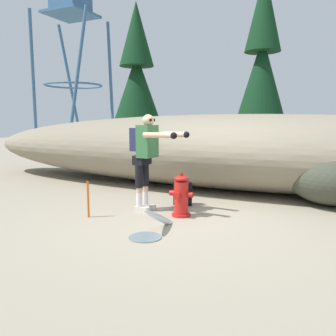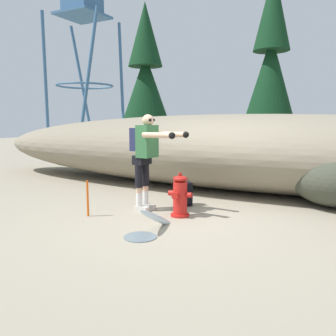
{
  "view_description": "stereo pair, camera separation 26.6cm",
  "coord_description": "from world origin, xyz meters",
  "px_view_note": "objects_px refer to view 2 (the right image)",
  "views": [
    {
      "loc": [
        2.2,
        -4.98,
        1.56
      ],
      "look_at": [
        -0.45,
        0.49,
        0.75
      ],
      "focal_mm": 37.13,
      "sensor_mm": 36.0,
      "label": 1
    },
    {
      "loc": [
        2.43,
        -4.86,
        1.56
      ],
      "look_at": [
        -0.45,
        0.49,
        0.75
      ],
      "focal_mm": 37.13,
      "sensor_mm": 36.0,
      "label": 2
    }
  ],
  "objects_px": {
    "spare_backpack": "(183,194)",
    "survey_stake": "(88,198)",
    "utility_worker": "(146,150)",
    "watchtower": "(82,3)",
    "fire_hydrant": "(180,196)",
    "boulder_large": "(336,176)"
  },
  "relations": [
    {
      "from": "spare_backpack",
      "to": "survey_stake",
      "type": "height_order",
      "value": "survey_stake"
    },
    {
      "from": "utility_worker",
      "to": "watchtower",
      "type": "bearing_deg",
      "value": 140.06
    },
    {
      "from": "utility_worker",
      "to": "fire_hydrant",
      "type": "bearing_deg",
      "value": -0.37
    },
    {
      "from": "utility_worker",
      "to": "watchtower",
      "type": "distance_m",
      "value": 14.59
    },
    {
      "from": "fire_hydrant",
      "to": "boulder_large",
      "type": "xyz_separation_m",
      "value": [
        2.22,
        2.0,
        0.23
      ]
    },
    {
      "from": "fire_hydrant",
      "to": "watchtower",
      "type": "height_order",
      "value": "watchtower"
    },
    {
      "from": "watchtower",
      "to": "utility_worker",
      "type": "bearing_deg",
      "value": -44.14
    },
    {
      "from": "fire_hydrant",
      "to": "utility_worker",
      "type": "height_order",
      "value": "utility_worker"
    },
    {
      "from": "spare_backpack",
      "to": "boulder_large",
      "type": "distance_m",
      "value": 2.83
    },
    {
      "from": "utility_worker",
      "to": "boulder_large",
      "type": "relative_size",
      "value": 0.92
    },
    {
      "from": "fire_hydrant",
      "to": "survey_stake",
      "type": "xyz_separation_m",
      "value": [
        -1.35,
        -0.72,
        -0.03
      ]
    },
    {
      "from": "utility_worker",
      "to": "watchtower",
      "type": "height_order",
      "value": "watchtower"
    },
    {
      "from": "boulder_large",
      "to": "utility_worker",
      "type": "bearing_deg",
      "value": -146.19
    },
    {
      "from": "watchtower",
      "to": "fire_hydrant",
      "type": "bearing_deg",
      "value": -42.31
    },
    {
      "from": "boulder_large",
      "to": "survey_stake",
      "type": "distance_m",
      "value": 4.5
    },
    {
      "from": "spare_backpack",
      "to": "survey_stake",
      "type": "xyz_separation_m",
      "value": [
        -1.08,
        -1.42,
        0.08
      ]
    },
    {
      "from": "utility_worker",
      "to": "spare_backpack",
      "type": "relative_size",
      "value": 3.59
    },
    {
      "from": "spare_backpack",
      "to": "fire_hydrant",
      "type": "bearing_deg",
      "value": -24.08
    },
    {
      "from": "utility_worker",
      "to": "boulder_large",
      "type": "bearing_deg",
      "value": 38.02
    },
    {
      "from": "fire_hydrant",
      "to": "boulder_large",
      "type": "height_order",
      "value": "boulder_large"
    },
    {
      "from": "spare_backpack",
      "to": "boulder_large",
      "type": "relative_size",
      "value": 0.26
    },
    {
      "from": "survey_stake",
      "to": "fire_hydrant",
      "type": "bearing_deg",
      "value": 28.26
    }
  ]
}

